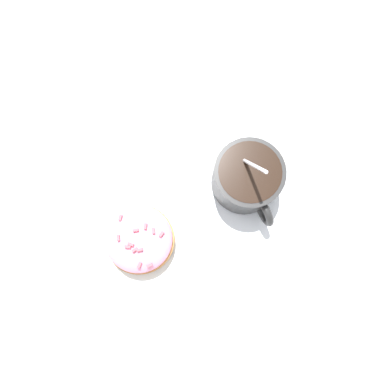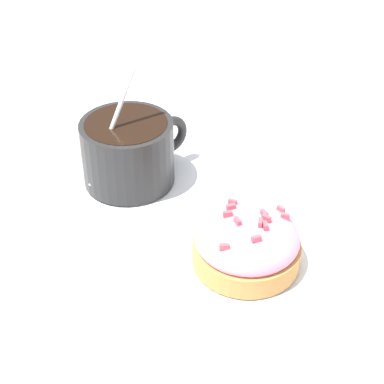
# 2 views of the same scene
# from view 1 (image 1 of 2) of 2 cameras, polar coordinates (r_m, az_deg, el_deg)

# --- Properties ---
(ground_plane) EXTENTS (3.00, 3.00, 0.00)m
(ground_plane) POSITION_cam_1_polar(r_m,az_deg,el_deg) (0.48, 0.17, -2.95)
(ground_plane) COLOR silver
(paper_napkin) EXTENTS (0.28, 0.28, 0.00)m
(paper_napkin) POSITION_cam_1_polar(r_m,az_deg,el_deg) (0.48, 0.17, -2.92)
(paper_napkin) COLOR white
(paper_napkin) RESTS_ON ground_plane
(coffee_cup) EXTENTS (0.08, 0.11, 0.12)m
(coffee_cup) POSITION_cam_1_polar(r_m,az_deg,el_deg) (0.46, 8.44, 2.14)
(coffee_cup) COLOR black
(coffee_cup) RESTS_ON paper_napkin
(frosted_pastry) EXTENTS (0.08, 0.08, 0.05)m
(frosted_pastry) POSITION_cam_1_polar(r_m,az_deg,el_deg) (0.46, -8.02, -7.13)
(frosted_pastry) COLOR #C18442
(frosted_pastry) RESTS_ON paper_napkin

